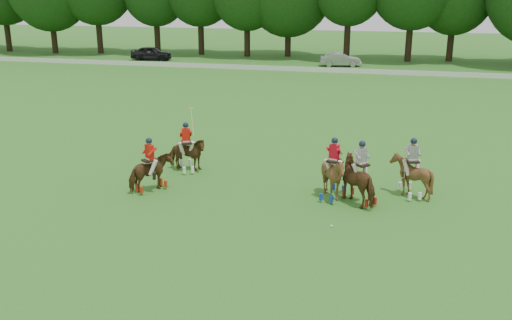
% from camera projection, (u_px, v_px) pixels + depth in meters
% --- Properties ---
extents(ground, '(180.00, 180.00, 0.00)m').
position_uv_depth(ground, '(217.00, 234.00, 19.31)').
color(ground, '#2C671D').
rests_on(ground, ground).
extents(boundary_rail, '(120.00, 0.10, 0.44)m').
position_uv_depth(boundary_rail, '(337.00, 70.00, 54.50)').
color(boundary_rail, white).
rests_on(boundary_rail, ground).
extents(car_left, '(4.63, 2.29, 1.52)m').
position_uv_depth(car_left, '(151.00, 53.00, 63.33)').
color(car_left, black).
rests_on(car_left, ground).
extents(car_mid, '(4.34, 2.24, 1.36)m').
position_uv_depth(car_mid, '(341.00, 60.00, 58.56)').
color(car_mid, '#96959A').
rests_on(car_mid, ground).
extents(polo_red_a, '(1.73, 1.95, 2.24)m').
position_uv_depth(polo_red_a, '(151.00, 172.00, 23.12)').
color(polo_red_a, '#472913').
rests_on(polo_red_a, ground).
extents(polo_red_b, '(1.94, 1.84, 2.79)m').
position_uv_depth(polo_red_b, '(187.00, 154.00, 25.64)').
color(polo_red_b, '#472913').
rests_on(polo_red_b, ground).
extents(polo_red_c, '(1.82, 1.95, 2.47)m').
position_uv_depth(polo_red_c, '(333.00, 176.00, 22.32)').
color(polo_red_c, '#472913').
rests_on(polo_red_c, ground).
extents(polo_stripe_a, '(2.17, 2.17, 2.47)m').
position_uv_depth(polo_stripe_a, '(360.00, 180.00, 21.87)').
color(polo_stripe_a, '#472913').
rests_on(polo_stripe_a, ground).
extents(polo_stripe_b, '(1.77, 1.88, 2.39)m').
position_uv_depth(polo_stripe_b, '(411.00, 175.00, 22.56)').
color(polo_stripe_b, '#472913').
rests_on(polo_stripe_b, ground).
extents(polo_ball, '(0.09, 0.09, 0.09)m').
position_uv_depth(polo_ball, '(331.00, 226.00, 19.85)').
color(polo_ball, white).
rests_on(polo_ball, ground).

